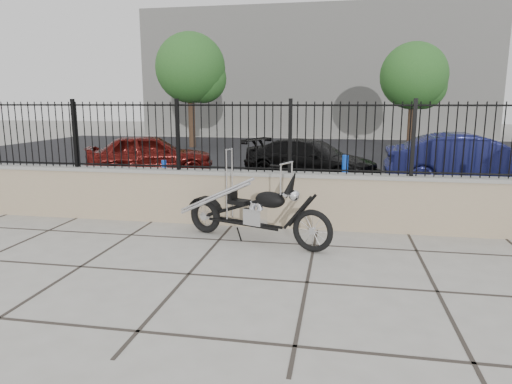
{
  "coord_description": "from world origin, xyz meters",
  "views": [
    {
      "loc": [
        1.83,
        -5.23,
        2.14
      ],
      "look_at": [
        0.53,
        1.83,
        0.73
      ],
      "focal_mm": 32.0,
      "sensor_mm": 36.0,
      "label": 1
    }
  ],
  "objects_px": {
    "chopper_motorcycle": "(252,196)",
    "car_black": "(311,160)",
    "car_blue": "(472,162)",
    "car_red": "(151,155)"
  },
  "relations": [
    {
      "from": "car_red",
      "to": "car_blue",
      "type": "xyz_separation_m",
      "value": [
        8.79,
        -0.57,
        0.07
      ]
    },
    {
      "from": "car_black",
      "to": "car_blue",
      "type": "relative_size",
      "value": 0.93
    },
    {
      "from": "chopper_motorcycle",
      "to": "car_blue",
      "type": "height_order",
      "value": "chopper_motorcycle"
    },
    {
      "from": "chopper_motorcycle",
      "to": "car_blue",
      "type": "relative_size",
      "value": 0.58
    },
    {
      "from": "chopper_motorcycle",
      "to": "car_black",
      "type": "xyz_separation_m",
      "value": [
        0.51,
        6.01,
        -0.16
      ]
    },
    {
      "from": "chopper_motorcycle",
      "to": "car_red",
      "type": "height_order",
      "value": "chopper_motorcycle"
    },
    {
      "from": "car_black",
      "to": "car_blue",
      "type": "bearing_deg",
      "value": -76.54
    },
    {
      "from": "car_black",
      "to": "car_blue",
      "type": "height_order",
      "value": "car_blue"
    },
    {
      "from": "car_black",
      "to": "car_blue",
      "type": "xyz_separation_m",
      "value": [
        4.06,
        -0.65,
        0.13
      ]
    },
    {
      "from": "chopper_motorcycle",
      "to": "car_red",
      "type": "relative_size",
      "value": 0.67
    }
  ]
}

